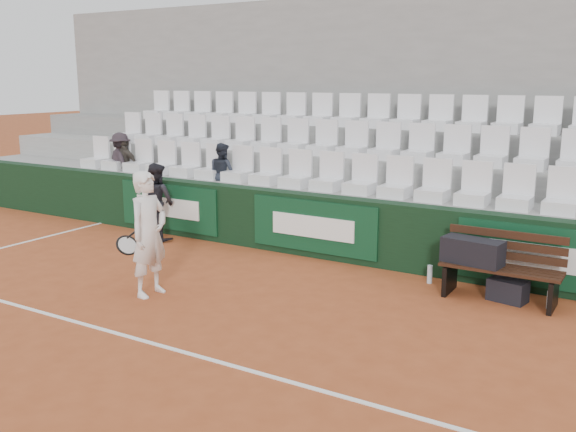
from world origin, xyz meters
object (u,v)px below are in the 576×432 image
Objects in this scene: sports_bag_ground at (508,290)px; ball_kid at (157,201)px; water_bottle_near at (430,274)px; spectator_c at (222,149)px; spectator_b at (124,143)px; tennis_player at (149,234)px; sports_bag_left at (472,251)px; spectator_a at (120,140)px; bench_left at (500,284)px; water_bottle_far at (549,300)px.

ball_kid is (-6.06, 0.11, 0.54)m from sports_bag_ground.
water_bottle_near is 4.60m from spectator_c.
water_bottle_near is at bearing 170.03° from spectator_b.
sports_bag_ground is 0.42× the size of spectator_c.
spectator_c is at bearing -116.10° from ball_kid.
spectator_b reaches higher than tennis_player.
sports_bag_left is at bearing 168.69° from spectator_b.
water_bottle_near is at bearing -164.46° from spectator_a.
sports_bag_ground is 8.01m from spectator_b.
tennis_player is 5.00m from spectator_b.
spectator_a is at bearing 171.53° from bench_left.
spectator_a reaches higher than sports_bag_left.
spectator_a is at bearing 172.29° from water_bottle_far.
bench_left is at bearing -177.76° from water_bottle_far.
ball_kid is 2.19m from spectator_b.
sports_bag_ground is 2.10× the size of water_bottle_far.
ball_kid reaches higher than bench_left.
spectator_a reaches higher than tennis_player.
tennis_player is at bearing -152.02° from bench_left.
tennis_player is (-4.62, -2.15, 0.71)m from water_bottle_far.
sports_bag_ground is 8.13m from spectator_a.
sports_bag_left is at bearing -165.79° from spectator_a.
water_bottle_near is at bearing 157.60° from sports_bag_left.
bench_left is 1.10× the size of ball_kid.
sports_bag_left is 0.85m from water_bottle_near.
sports_bag_ground is 1.81× the size of water_bottle_near.
water_bottle_near is 6.91m from spectator_b.
ball_kid is at bearing 178.50° from bench_left.
sports_bag_ground is at bearing 24.52° from bench_left.
water_bottle_near reaches higher than water_bottle_far.
spectator_c is at bearing 110.99° from tennis_player.
spectator_a reaches higher than water_bottle_far.
spectator_c is at bearing -156.73° from spectator_a.
water_bottle_far is at bearing -164.44° from spectator_a.
spectator_c is at bearing 167.54° from bench_left.
tennis_player is (-3.65, -2.11, 0.21)m from sports_bag_left.
spectator_c reaches higher than spectator_b.
bench_left is at bearing -173.27° from ball_kid.
water_bottle_far is 0.14× the size of tennis_player.
ball_kid is at bearing 130.49° from tennis_player.
sports_bag_left is at bearing -22.40° from water_bottle_near.
bench_left is at bearing 169.30° from spectator_b.
spectator_a is (-6.82, 0.93, 1.47)m from water_bottle_near.
sports_bag_left reaches higher than water_bottle_far.
sports_bag_left is 4.21m from tennis_player.
spectator_a reaches higher than spectator_b.
ball_kid is 1.50m from spectator_c.
sports_bag_ground is at bearing 177.66° from water_bottle_far.
sports_bag_ground is at bearing -176.67° from spectator_c.
sports_bag_left is at bearing -177.14° from water_bottle_far.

